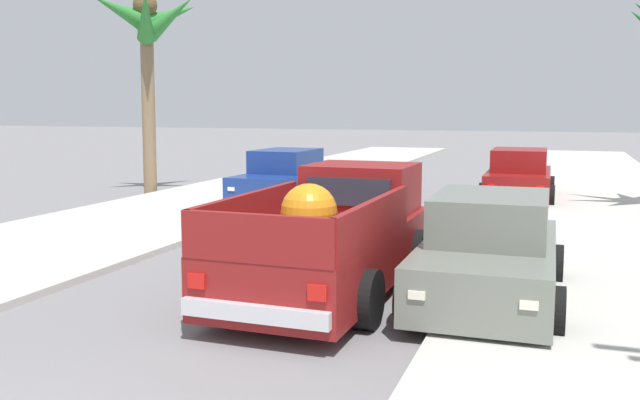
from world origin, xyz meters
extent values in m
cube|color=beige|center=(-5.30, 12.00, 0.06)|extent=(4.96, 60.00, 0.12)
cube|color=beige|center=(5.30, 12.00, 0.06)|extent=(4.96, 60.00, 0.12)
cube|color=silver|center=(-4.22, 12.00, 0.05)|extent=(0.16, 60.00, 0.10)
cube|color=silver|center=(4.22, 12.00, 0.05)|extent=(0.16, 60.00, 0.10)
cube|color=maroon|center=(1.05, 6.89, 0.60)|extent=(1.98, 5.12, 0.80)
cube|color=maroon|center=(1.07, 8.49, 1.40)|extent=(1.74, 1.52, 0.80)
cube|color=#283342|center=(1.06, 7.73, 1.42)|extent=(1.38, 0.08, 0.44)
cube|color=#283342|center=(1.08, 9.25, 1.42)|extent=(1.46, 0.08, 0.48)
cube|color=maroon|center=(0.13, 6.05, 1.28)|extent=(0.14, 3.30, 0.56)
cube|color=maroon|center=(1.95, 6.02, 1.28)|extent=(0.14, 3.30, 0.56)
cube|color=maroon|center=(1.02, 4.38, 1.28)|extent=(1.88, 0.12, 0.56)
cube|color=silver|center=(1.01, 4.29, 0.44)|extent=(1.83, 0.14, 0.20)
cylinder|color=black|center=(0.09, 8.44, 0.38)|extent=(0.27, 0.76, 0.76)
cylinder|color=black|center=(2.05, 8.41, 0.38)|extent=(0.27, 0.76, 0.76)
cylinder|color=black|center=(0.05, 5.50, 0.38)|extent=(0.27, 0.76, 0.76)
cylinder|color=black|center=(2.01, 5.48, 0.38)|extent=(0.27, 0.76, 0.76)
cube|color=red|center=(0.27, 4.33, 0.74)|extent=(0.22, 0.04, 0.18)
cube|color=red|center=(1.76, 4.32, 0.74)|extent=(0.22, 0.04, 0.18)
sphere|color=orange|center=(1.10, 5.85, 1.38)|extent=(0.75, 0.75, 0.75)
cube|color=navy|center=(-3.29, 15.67, 0.54)|extent=(1.87, 4.24, 0.72)
cube|color=navy|center=(-3.29, 15.77, 1.22)|extent=(1.57, 2.14, 0.64)
cube|color=#283342|center=(-3.31, 14.80, 1.20)|extent=(1.37, 0.12, 0.52)
cube|color=#283342|center=(-3.26, 16.74, 1.20)|extent=(1.34, 0.12, 0.50)
cylinder|color=black|center=(-2.42, 14.35, 0.32)|extent=(0.24, 0.65, 0.64)
cylinder|color=black|center=(-4.22, 14.40, 0.32)|extent=(0.24, 0.65, 0.64)
cylinder|color=black|center=(-2.35, 16.95, 0.32)|extent=(0.24, 0.65, 0.64)
cylinder|color=black|center=(-4.16, 17.00, 0.32)|extent=(0.24, 0.65, 0.64)
cube|color=red|center=(-2.60, 17.77, 0.64)|extent=(0.20, 0.05, 0.12)
cube|color=white|center=(-2.73, 13.55, 0.61)|extent=(0.20, 0.05, 0.10)
cube|color=red|center=(-3.87, 17.80, 0.64)|extent=(0.20, 0.05, 0.12)
cube|color=white|center=(-3.96, 13.58, 0.61)|extent=(0.20, 0.05, 0.10)
cube|color=slate|center=(3.31, 7.17, 0.54)|extent=(1.80, 4.22, 0.72)
cube|color=slate|center=(3.31, 7.27, 1.22)|extent=(1.54, 2.11, 0.64)
cube|color=#283342|center=(3.31, 6.30, 1.20)|extent=(1.37, 0.09, 0.52)
cube|color=#283342|center=(3.30, 8.24, 1.20)|extent=(1.34, 0.09, 0.50)
cylinder|color=black|center=(4.22, 5.87, 0.32)|extent=(0.23, 0.64, 0.64)
cylinder|color=black|center=(2.42, 5.86, 0.32)|extent=(0.23, 0.64, 0.64)
cylinder|color=black|center=(4.20, 8.48, 0.32)|extent=(0.23, 0.64, 0.64)
cylinder|color=black|center=(2.39, 8.46, 0.32)|extent=(0.23, 0.64, 0.64)
cube|color=red|center=(3.92, 9.28, 0.64)|extent=(0.20, 0.04, 0.12)
cube|color=white|center=(3.94, 5.06, 0.61)|extent=(0.20, 0.04, 0.10)
cube|color=red|center=(2.66, 9.27, 0.64)|extent=(0.20, 0.04, 0.12)
cube|color=white|center=(2.71, 5.05, 0.61)|extent=(0.20, 0.04, 0.10)
cube|color=maroon|center=(3.07, 18.38, 0.54)|extent=(1.82, 4.23, 0.72)
cube|color=maroon|center=(3.07, 18.28, 1.22)|extent=(1.55, 2.12, 0.64)
cube|color=#283342|center=(3.05, 19.25, 1.20)|extent=(1.37, 0.10, 0.52)
cube|color=#283342|center=(3.08, 17.31, 1.20)|extent=(1.34, 0.10, 0.50)
cylinder|color=black|center=(2.15, 19.67, 0.32)|extent=(0.23, 0.64, 0.64)
cylinder|color=black|center=(3.95, 19.69, 0.32)|extent=(0.23, 0.64, 0.64)
cylinder|color=black|center=(2.18, 17.06, 0.32)|extent=(0.23, 0.64, 0.64)
cylinder|color=black|center=(3.99, 17.09, 0.32)|extent=(0.23, 0.64, 0.64)
cube|color=red|center=(2.46, 16.26, 0.64)|extent=(0.20, 0.04, 0.12)
cube|color=white|center=(2.42, 20.48, 0.61)|extent=(0.20, 0.04, 0.10)
cube|color=red|center=(3.73, 16.28, 0.64)|extent=(0.20, 0.04, 0.12)
cube|color=white|center=(3.65, 20.50, 0.61)|extent=(0.20, 0.04, 0.10)
cylinder|color=#846B4C|center=(-8.22, 16.31, 2.95)|extent=(0.41, 0.50, 5.91)
cone|color=#2D7F33|center=(-7.28, 16.24, 5.51)|extent=(1.92, 0.69, 1.47)
cone|color=#2D7F33|center=(-7.76, 17.09, 5.69)|extent=(1.44, 1.92, 1.16)
cone|color=#2D7F33|center=(-8.55, 16.96, 5.58)|extent=(1.18, 1.59, 1.31)
cone|color=#2D7F33|center=(-8.92, 16.23, 5.76)|extent=(1.57, 0.73, 1.02)
cone|color=#2D7F33|center=(-8.64, 15.51, 5.68)|extent=(1.38, 1.94, 1.18)
cone|color=#2D7F33|center=(-7.70, 15.53, 5.45)|extent=(1.49, 1.84, 1.56)
sphere|color=brown|center=(-8.22, 16.31, 5.91)|extent=(0.75, 0.75, 0.75)
camera|label=1|loc=(4.19, -2.46, 2.74)|focal=38.27mm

